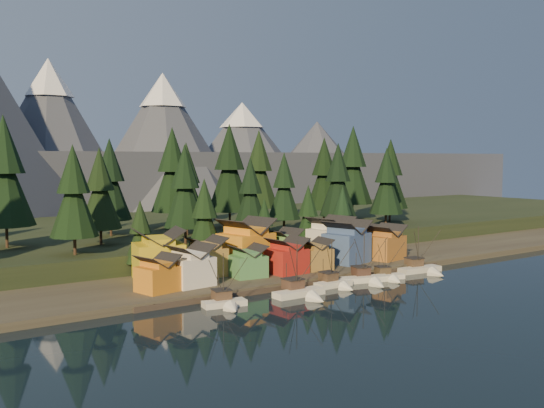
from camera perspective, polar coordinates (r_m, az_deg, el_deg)
ground at (r=119.89m, az=8.18°, el=-8.86°), size 500.00×500.00×0.00m
shore_strip at (r=150.82m, az=-2.30°, el=-5.79°), size 400.00×50.00×1.50m
hillside at (r=194.03m, az=-10.28°, el=-2.91°), size 420.00×100.00×6.00m
dock at (r=132.02m, az=3.25°, el=-7.37°), size 80.00×4.00×1.00m
mountain_ridge at (r=308.18m, az=-20.70°, el=3.85°), size 560.00×190.00×90.00m
boat_1 at (r=112.16m, az=-4.34°, el=-8.58°), size 8.67×9.26×11.00m
boat_2 at (r=119.91m, az=2.91°, el=-7.71°), size 11.17×12.16×12.24m
boat_3 at (r=129.29m, az=6.07°, el=-6.84°), size 8.78×9.56×11.32m
boat_4 at (r=134.81m, az=9.05°, el=-6.46°), size 11.92×12.50×11.96m
boat_5 at (r=138.97m, az=10.89°, el=-6.24°), size 8.98×9.42×10.12m
boat_6 at (r=148.93m, az=14.08°, el=-5.47°), size 11.66×12.49×12.23m
house_front_0 at (r=119.85m, az=-10.70°, el=-6.33°), size 8.44×8.15×7.12m
house_front_1 at (r=124.03m, az=-7.70°, el=-5.63°), size 8.88×8.60×8.37m
house_front_2 at (r=132.12m, az=-2.33°, el=-5.31°), size 7.69×7.75×6.90m
house_front_3 at (r=136.14m, az=1.41°, el=-4.79°), size 8.19×7.84×7.95m
house_front_4 at (r=141.16m, az=3.95°, el=-4.65°), size 7.93×8.40×7.11m
house_front_5 at (r=150.77m, az=7.03°, el=-3.43°), size 11.79×11.13×10.40m
house_front_6 at (r=157.37m, az=10.54°, el=-3.46°), size 10.09×9.70×8.75m
house_back_0 at (r=131.16m, az=-10.64°, el=-4.56°), size 11.67×11.37×10.79m
house_back_1 at (r=133.86m, az=-6.22°, el=-4.84°), size 7.79×7.88×8.54m
house_back_2 at (r=142.49m, az=-2.46°, el=-3.60°), size 12.58×11.87×11.61m
house_back_3 at (r=147.92m, az=0.94°, el=-3.94°), size 9.43×8.67×8.50m
house_back_4 at (r=156.81m, az=5.55°, el=-3.06°), size 11.41×11.10×10.68m
house_back_5 at (r=163.39m, az=8.43°, el=-3.25°), size 8.24×8.32×8.21m
tree_hill_1 at (r=156.09m, az=-23.85°, el=2.50°), size 13.54×13.54×31.55m
tree_hill_2 at (r=139.22m, az=-18.17°, el=0.85°), size 10.46×10.46×24.36m
tree_hill_3 at (r=153.70m, az=-15.89°, el=1.12°), size 10.27×10.27×23.93m
tree_hill_4 at (r=170.41m, az=-15.00°, el=1.96°), size 11.48×11.48×26.74m
tree_hill_5 at (r=151.43m, az=-8.19°, el=1.36°), size 10.61×10.61×24.73m
tree_hill_6 at (r=168.38m, az=-8.06°, el=1.84°), size 11.01×11.01×25.65m
tree_hill_7 at (r=158.72m, az=-2.05°, el=0.90°), size 9.23×9.23×21.50m
tree_hill_8 at (r=183.09m, az=-4.02°, el=3.10°), size 13.60×13.60×31.69m
tree_hill_9 at (r=173.47m, az=1.14°, el=1.46°), size 9.84×9.84×22.92m
tree_hill_10 at (r=198.40m, az=-1.23°, el=3.02°), size 13.08×13.08×30.48m
tree_hill_11 at (r=179.46m, az=6.23°, el=2.03°), size 11.08×11.08×25.80m
tree_hill_12 at (r=196.78m, az=4.92°, el=2.60°), size 12.02×12.02×28.01m
tree_hill_13 at (r=190.39m, az=10.71°, el=1.90°), size 10.52×10.52×24.50m
tree_hill_14 at (r=213.08m, az=7.62°, el=3.37°), size 13.94×13.94×32.48m
tree_hill_15 at (r=185.30m, az=-9.34°, el=2.90°), size 13.16×13.16×30.65m
tree_hill_17 at (r=205.89m, az=11.07°, el=2.57°), size 11.89×11.89×27.70m
tree_shore_0 at (r=136.50m, az=-12.28°, el=-2.79°), size 7.13×7.13×16.62m
tree_shore_1 at (r=143.08m, az=-6.37°, el=-1.39°), size 9.06×9.06×21.12m
tree_shore_2 at (r=152.19m, az=-0.72°, el=-2.14°), size 6.75×6.75×15.72m
tree_shore_3 at (r=160.24m, az=3.43°, el=-1.22°), size 8.04×8.04×18.74m
tree_shore_4 at (r=167.94m, az=6.64°, el=-1.11°), size 7.76×7.76×18.08m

